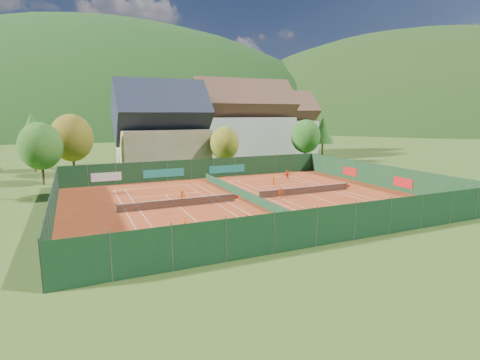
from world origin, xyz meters
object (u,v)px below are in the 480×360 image
at_px(ball_hopper, 385,205).
at_px(player_right_far_a, 273,180).
at_px(player_right_near, 281,193).
at_px(player_right_far_b, 287,175).
at_px(player_left_near, 185,224).
at_px(chalet, 162,131).
at_px(player_left_far, 182,196).
at_px(hotel_block_a, 243,125).
at_px(hotel_block_b, 281,126).
at_px(player_left_mid, 248,221).

relative_size(ball_hopper, player_right_far_a, 0.66).
distance_m(player_right_near, player_right_far_b, 12.77).
bearing_deg(player_left_near, chalet, 53.88).
distance_m(player_left_near, player_left_far, 10.40).
relative_size(hotel_block_a, player_left_near, 17.66).
distance_m(chalet, ball_hopper, 42.96).
relative_size(hotel_block_b, player_right_far_a, 14.16).
relative_size(player_left_mid, player_right_far_a, 1.01).
bearing_deg(ball_hopper, hotel_block_b, 70.53).
xyz_separation_m(ball_hopper, player_left_mid, (-15.38, 0.38, 0.06)).
relative_size(hotel_block_a, player_left_far, 14.42).
xyz_separation_m(player_left_mid, player_left_far, (-2.67, 11.58, 0.14)).
bearing_deg(hotel_block_b, player_left_near, -127.19).
height_order(chalet, player_right_far_a, chalet).
relative_size(chalet, hotel_block_b, 0.94).
height_order(hotel_block_b, ball_hopper, hotel_block_b).
xyz_separation_m(player_left_mid, player_right_far_a, (11.87, 16.75, -0.00)).
bearing_deg(player_left_far, player_right_far_a, -167.24).
distance_m(chalet, player_right_far_b, 25.59).
distance_m(hotel_block_a, player_left_far, 41.91).
xyz_separation_m(chalet, ball_hopper, (13.83, -40.22, -6.07)).
height_order(hotel_block_b, player_left_far, hotel_block_b).
relative_size(player_left_far, player_right_far_a, 1.23).
height_order(player_right_far_a, player_right_far_b, player_right_far_b).
relative_size(hotel_block_b, player_left_far, 11.53).
height_order(chalet, hotel_block_a, hotel_block_a).
bearing_deg(player_right_far_a, player_right_near, 33.47).
bearing_deg(player_left_mid, ball_hopper, 17.21).
relative_size(ball_hopper, player_right_near, 0.63).
bearing_deg(player_right_near, player_left_mid, -152.21).
height_order(hotel_block_b, player_right_near, hotel_block_b).
bearing_deg(player_left_far, player_left_mid, 96.13).
height_order(chalet, player_left_far, chalet).
distance_m(ball_hopper, player_left_far, 21.65).
xyz_separation_m(hotel_block_b, ball_hopper, (-19.17, -54.22, -6.06)).
bearing_deg(hotel_block_a, chalet, -162.47).
bearing_deg(hotel_block_b, ball_hopper, -109.47).
distance_m(hotel_block_b, player_right_far_b, 39.73).
bearing_deg(hotel_block_b, player_left_far, -131.37).
bearing_deg(player_right_far_a, player_left_far, -13.59).
height_order(hotel_block_b, player_left_near, hotel_block_b).
xyz_separation_m(player_right_near, player_right_far_b, (7.26, 10.51, 0.10)).
relative_size(chalet, player_left_near, 13.25).
bearing_deg(chalet, player_right_far_a, -65.91).
xyz_separation_m(hotel_block_a, player_right_far_a, (-8.68, -29.08, -6.77)).
xyz_separation_m(hotel_block_b, player_right_far_a, (-22.68, -37.08, -6.01)).
bearing_deg(player_left_far, hotel_block_a, -130.95).
relative_size(player_left_near, player_right_far_b, 0.83).
xyz_separation_m(player_left_near, player_right_near, (13.62, 7.36, 0.02)).
height_order(ball_hopper, player_right_near, player_right_near).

